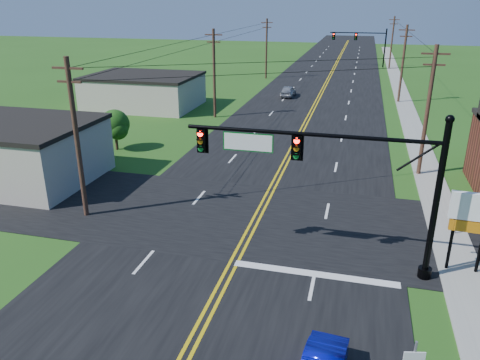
# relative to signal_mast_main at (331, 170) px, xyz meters

# --- Properties ---
(road_main) EXTENTS (16.00, 220.00, 0.04)m
(road_main) POSITION_rel_signal_mast_main_xyz_m (-4.34, 42.00, -4.73)
(road_main) COLOR black
(road_main) RESTS_ON ground
(road_cross) EXTENTS (70.00, 10.00, 0.04)m
(road_cross) POSITION_rel_signal_mast_main_xyz_m (-4.34, 4.00, -4.73)
(road_cross) COLOR black
(road_cross) RESTS_ON ground
(sidewalk) EXTENTS (2.00, 160.00, 0.08)m
(sidewalk) POSITION_rel_signal_mast_main_xyz_m (6.16, 32.00, -4.71)
(sidewalk) COLOR gray
(sidewalk) RESTS_ON ground
(signal_mast_main) EXTENTS (11.30, 0.60, 7.48)m
(signal_mast_main) POSITION_rel_signal_mast_main_xyz_m (0.00, 0.00, 0.00)
(signal_mast_main) COLOR black
(signal_mast_main) RESTS_ON ground
(signal_mast_far) EXTENTS (10.98, 0.60, 7.48)m
(signal_mast_far) POSITION_rel_signal_mast_main_xyz_m (0.10, 72.00, -0.20)
(signal_mast_far) COLOR black
(signal_mast_far) RESTS_ON ground
(cream_bldg_near) EXTENTS (10.20, 8.20, 4.10)m
(cream_bldg_near) POSITION_rel_signal_mast_main_xyz_m (-21.34, 6.00, -2.69)
(cream_bldg_near) COLOR #C0B3A4
(cream_bldg_near) RESTS_ON ground
(cream_bldg_far) EXTENTS (12.20, 9.20, 3.70)m
(cream_bldg_far) POSITION_rel_signal_mast_main_xyz_m (-23.34, 30.00, -2.89)
(cream_bldg_far) COLOR #C0B3A4
(cream_bldg_far) RESTS_ON ground
(utility_pole_left_a) EXTENTS (1.80, 0.28, 9.00)m
(utility_pole_left_a) POSITION_rel_signal_mast_main_xyz_m (-13.84, 2.00, -0.03)
(utility_pole_left_a) COLOR #362118
(utility_pole_left_a) RESTS_ON ground
(utility_pole_left_b) EXTENTS (1.80, 0.28, 9.00)m
(utility_pole_left_b) POSITION_rel_signal_mast_main_xyz_m (-13.84, 27.00, -0.03)
(utility_pole_left_b) COLOR #362118
(utility_pole_left_b) RESTS_ON ground
(utility_pole_left_c) EXTENTS (1.80, 0.28, 9.00)m
(utility_pole_left_c) POSITION_rel_signal_mast_main_xyz_m (-13.84, 54.00, -0.03)
(utility_pole_left_c) COLOR #362118
(utility_pole_left_c) RESTS_ON ground
(utility_pole_right_a) EXTENTS (1.80, 0.28, 9.00)m
(utility_pole_right_a) POSITION_rel_signal_mast_main_xyz_m (5.46, 14.00, -0.03)
(utility_pole_right_a) COLOR #362118
(utility_pole_right_a) RESTS_ON ground
(utility_pole_right_b) EXTENTS (1.80, 0.28, 9.00)m
(utility_pole_right_b) POSITION_rel_signal_mast_main_xyz_m (5.46, 40.00, -0.03)
(utility_pole_right_b) COLOR #362118
(utility_pole_right_b) RESTS_ON ground
(utility_pole_right_c) EXTENTS (1.80, 0.28, 9.00)m
(utility_pole_right_c) POSITION_rel_signal_mast_main_xyz_m (5.46, 70.00, -0.03)
(utility_pole_right_c) COLOR #362118
(utility_pole_right_c) RESTS_ON ground
(tree_left) EXTENTS (2.40, 2.40, 3.37)m
(tree_left) POSITION_rel_signal_mast_main_xyz_m (-18.34, 14.00, -2.59)
(tree_left) COLOR #362118
(tree_left) RESTS_ON ground
(distant_car) EXTENTS (1.73, 4.07, 1.37)m
(distant_car) POSITION_rel_signal_mast_main_xyz_m (-8.07, 40.04, -4.06)
(distant_car) COLOR #A2A3A7
(distant_car) RESTS_ON ground
(stop_sign) EXTENTS (0.88, 0.19, 2.48)m
(stop_sign) POSITION_rel_signal_mast_main_xyz_m (6.48, 4.77, -2.96)
(stop_sign) COLOR slate
(stop_sign) RESTS_ON ground
(pylon_sign) EXTENTS (1.91, 0.39, 3.89)m
(pylon_sign) POSITION_rel_signal_mast_main_xyz_m (6.16, 1.00, -1.91)
(pylon_sign) COLOR black
(pylon_sign) RESTS_ON ground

